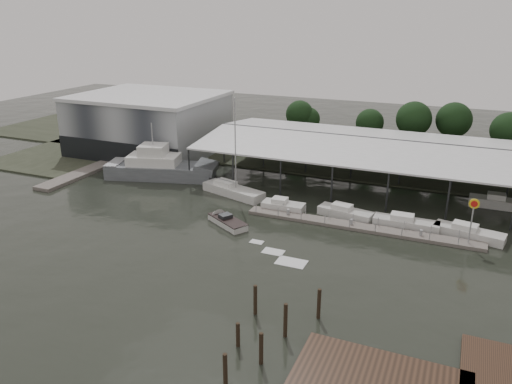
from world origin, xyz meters
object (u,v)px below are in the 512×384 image
at_px(shell_fuel_sign, 473,213).
at_px(white_sailboat, 233,190).
at_px(speedboat_underway, 225,221).
at_px(grey_trawler, 161,168).

bearing_deg(shell_fuel_sign, white_sailboat, 171.62).
bearing_deg(shell_fuel_sign, speedboat_underway, -169.78).
height_order(grey_trawler, speedboat_underway, grey_trawler).
height_order(shell_fuel_sign, speedboat_underway, shell_fuel_sign).
xyz_separation_m(shell_fuel_sign, white_sailboat, (-30.93, 4.56, -3.27)).
relative_size(grey_trawler, speedboat_underway, 1.12).
bearing_deg(white_sailboat, grey_trawler, -174.77).
relative_size(shell_fuel_sign, speedboat_underway, 0.35).
bearing_deg(grey_trawler, speedboat_underway, -51.64).
distance_m(grey_trawler, speedboat_underway, 21.17).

